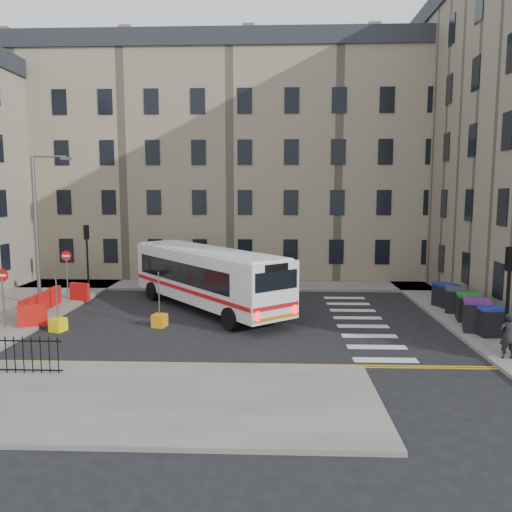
# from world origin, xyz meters

# --- Properties ---
(ground) EXTENTS (120.00, 120.00, 0.00)m
(ground) POSITION_xyz_m (0.00, 0.00, 0.00)
(ground) COLOR black
(ground) RESTS_ON ground
(pavement_north) EXTENTS (36.00, 3.20, 0.15)m
(pavement_north) POSITION_xyz_m (-6.00, 8.60, 0.07)
(pavement_north) COLOR slate
(pavement_north) RESTS_ON ground
(pavement_east) EXTENTS (2.40, 26.00, 0.15)m
(pavement_east) POSITION_xyz_m (9.00, 4.00, 0.07)
(pavement_east) COLOR slate
(pavement_east) RESTS_ON ground
(pavement_west) EXTENTS (6.00, 22.00, 0.15)m
(pavement_west) POSITION_xyz_m (-14.00, 1.00, 0.07)
(pavement_west) COLOR slate
(pavement_west) RESTS_ON ground
(pavement_sw) EXTENTS (20.00, 6.00, 0.15)m
(pavement_sw) POSITION_xyz_m (-7.00, -10.00, 0.07)
(pavement_sw) COLOR slate
(pavement_sw) RESTS_ON ground
(terrace_north) EXTENTS (38.30, 10.80, 17.20)m
(terrace_north) POSITION_xyz_m (-7.00, 15.50, 8.62)
(terrace_north) COLOR gray
(terrace_north) RESTS_ON ground
(traffic_light_east) EXTENTS (0.28, 0.22, 4.10)m
(traffic_light_east) POSITION_xyz_m (8.60, -5.50, 2.87)
(traffic_light_east) COLOR black
(traffic_light_east) RESTS_ON pavement_east
(traffic_light_nw) EXTENTS (0.28, 0.22, 4.10)m
(traffic_light_nw) POSITION_xyz_m (-12.00, 6.50, 2.87)
(traffic_light_nw) COLOR black
(traffic_light_nw) RESTS_ON pavement_west
(streetlamp) EXTENTS (0.50, 0.22, 8.14)m
(streetlamp) POSITION_xyz_m (-13.00, 2.00, 4.34)
(streetlamp) COLOR #595B5E
(streetlamp) RESTS_ON pavement_west
(no_entry_north) EXTENTS (0.60, 0.08, 3.00)m
(no_entry_north) POSITION_xyz_m (-12.50, 4.50, 2.08)
(no_entry_north) COLOR #595B5E
(no_entry_north) RESTS_ON pavement_west
(no_entry_south) EXTENTS (0.60, 0.08, 3.00)m
(no_entry_south) POSITION_xyz_m (-12.50, -2.50, 2.08)
(no_entry_south) COLOR #595B5E
(no_entry_south) RESTS_ON pavement_west
(roadworks_barriers) EXTENTS (1.66, 6.26, 1.00)m
(roadworks_barriers) POSITION_xyz_m (-11.84, 0.50, 0.65)
(roadworks_barriers) COLOR red
(roadworks_barriers) RESTS_ON pavement_west
(bus) EXTENTS (9.49, 10.82, 3.21)m
(bus) POSITION_xyz_m (-3.81, 1.96, 1.85)
(bus) COLOR white
(bus) RESTS_ON ground
(wheelie_bin_a) EXTENTS (1.08, 1.21, 1.26)m
(wheelie_bin_a) POSITION_xyz_m (9.05, -2.95, 0.78)
(wheelie_bin_a) COLOR black
(wheelie_bin_a) RESTS_ON pavement_east
(wheelie_bin_b) EXTENTS (1.43, 1.55, 1.41)m
(wheelie_bin_b) POSITION_xyz_m (8.79, -2.28, 0.86)
(wheelie_bin_b) COLOR black
(wheelie_bin_b) RESTS_ON pavement_east
(wheelie_bin_c) EXTENTS (1.28, 1.40, 1.31)m
(wheelie_bin_c) POSITION_xyz_m (9.11, -0.47, 0.81)
(wheelie_bin_c) COLOR black
(wheelie_bin_c) RESTS_ON pavement_east
(wheelie_bin_d) EXTENTS (1.34, 1.43, 1.27)m
(wheelie_bin_d) POSITION_xyz_m (9.13, 1.25, 0.79)
(wheelie_bin_d) COLOR black
(wheelie_bin_d) RESTS_ON pavement_east
(wheelie_bin_e) EXTENTS (1.35, 1.43, 1.25)m
(wheelie_bin_e) POSITION_xyz_m (9.05, 2.54, 0.78)
(wheelie_bin_e) COLOR black
(wheelie_bin_e) RESTS_ON pavement_east
(pedestrian) EXTENTS (0.64, 0.42, 1.72)m
(pedestrian) POSITION_xyz_m (8.45, -6.04, 1.01)
(pedestrian) COLOR black
(pedestrian) RESTS_ON pavement_east
(bollard_yellow) EXTENTS (0.76, 0.76, 0.60)m
(bollard_yellow) POSITION_xyz_m (-10.00, -2.56, 0.30)
(bollard_yellow) COLOR yellow
(bollard_yellow) RESTS_ON ground
(bollard_chevron) EXTENTS (0.72, 0.72, 0.60)m
(bollard_chevron) POSITION_xyz_m (-5.56, -1.63, 0.30)
(bollard_chevron) COLOR orange
(bollard_chevron) RESTS_ON ground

